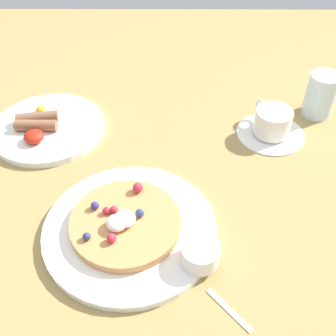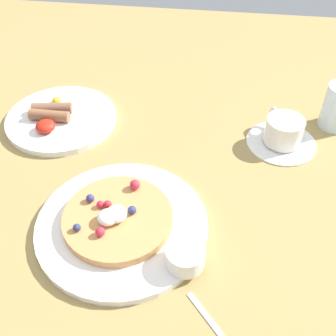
{
  "view_description": "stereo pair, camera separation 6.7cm",
  "coord_description": "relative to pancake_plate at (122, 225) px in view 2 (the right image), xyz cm",
  "views": [
    {
      "loc": [
        4.73,
        -50.86,
        54.0
      ],
      "look_at": [
        4.44,
        1.31,
        4.0
      ],
      "focal_mm": 44.12,
      "sensor_mm": 36.0,
      "label": 1
    },
    {
      "loc": [
        11.43,
        -50.39,
        54.0
      ],
      "look_at": [
        4.44,
        1.31,
        4.0
      ],
      "focal_mm": 44.12,
      "sensor_mm": 36.0,
      "label": 2
    }
  ],
  "objects": [
    {
      "name": "ground_plane",
      "position": [
        1.66,
        9.58,
        -2.17
      ],
      "size": [
        169.77,
        156.48,
        3.0
      ],
      "primitive_type": "cube",
      "color": "#9B814A"
    },
    {
      "name": "pancake_plate",
      "position": [
        0.0,
        0.0,
        0.0
      ],
      "size": [
        28.05,
        28.05,
        1.33
      ],
      "primitive_type": "cylinder",
      "color": "white",
      "rests_on": "ground_plane"
    },
    {
      "name": "pancake_with_berries",
      "position": [
        -0.7,
        0.04,
        1.66
      ],
      "size": [
        17.79,
        17.79,
        3.67
      ],
      "color": "tan",
      "rests_on": "pancake_plate"
    },
    {
      "name": "syrup_ramekin",
      "position": [
        10.94,
        -6.21,
        2.31
      ],
      "size": [
        5.85,
        5.85,
        3.19
      ],
      "color": "white",
      "rests_on": "pancake_plate"
    },
    {
      "name": "breakfast_plate",
      "position": [
        -18.91,
        26.3,
        0.03
      ],
      "size": [
        23.29,
        23.29,
        1.39
      ],
      "primitive_type": "cylinder",
      "color": "white",
      "rests_on": "ground_plane"
    },
    {
      "name": "fried_breakfast",
      "position": [
        -20.81,
        25.8,
        1.74
      ],
      "size": [
        8.86,
        13.89,
        2.53
      ],
      "color": "brown",
      "rests_on": "breakfast_plate"
    },
    {
      "name": "coffee_saucer",
      "position": [
        27.17,
        25.27,
        -0.36
      ],
      "size": [
        13.91,
        13.91,
        0.62
      ],
      "primitive_type": "cylinder",
      "color": "white",
      "rests_on": "ground_plane"
    },
    {
      "name": "coffee_cup",
      "position": [
        27.11,
        25.43,
        2.66
      ],
      "size": [
        7.38,
        9.92,
        5.21
      ],
      "color": "white",
      "rests_on": "coffee_saucer"
    }
  ]
}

